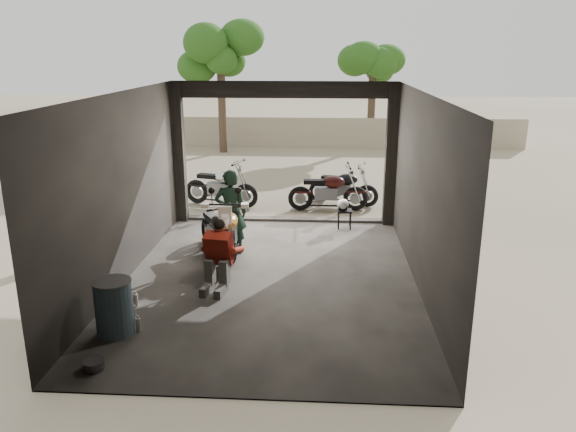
# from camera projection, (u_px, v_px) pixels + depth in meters

# --- Properties ---
(ground) EXTENTS (80.00, 80.00, 0.00)m
(ground) POSITION_uv_depth(u_px,v_px,m) (271.00, 280.00, 9.79)
(ground) COLOR #7A6D56
(ground) RESTS_ON ground
(garage) EXTENTS (7.00, 7.13, 3.20)m
(garage) POSITION_uv_depth(u_px,v_px,m) (273.00, 201.00, 9.94)
(garage) COLOR #2D2B28
(garage) RESTS_ON ground
(boundary_wall) EXTENTS (18.00, 0.30, 1.20)m
(boundary_wall) POSITION_uv_depth(u_px,v_px,m) (302.00, 132.00, 23.01)
(boundary_wall) COLOR gray
(boundary_wall) RESTS_ON ground
(tree_left) EXTENTS (2.20, 2.20, 5.60)m
(tree_left) POSITION_uv_depth(u_px,v_px,m) (220.00, 46.00, 20.78)
(tree_left) COLOR #382B1E
(tree_left) RESTS_ON ground
(tree_right) EXTENTS (2.20, 2.20, 5.00)m
(tree_right) POSITION_uv_depth(u_px,v_px,m) (374.00, 57.00, 21.99)
(tree_right) COLOR #382B1E
(tree_right) RESTS_ON ground
(main_bike) EXTENTS (0.89, 1.96, 1.28)m
(main_bike) POSITION_uv_depth(u_px,v_px,m) (230.00, 227.00, 10.57)
(main_bike) COLOR beige
(main_bike) RESTS_ON ground
(left_bike) EXTENTS (1.35, 1.68, 1.06)m
(left_bike) POSITION_uv_depth(u_px,v_px,m) (217.00, 228.00, 10.91)
(left_bike) COLOR black
(left_bike) RESTS_ON ground
(outside_bike_a) EXTENTS (1.88, 1.16, 1.19)m
(outside_bike_a) POSITION_uv_depth(u_px,v_px,m) (221.00, 183.00, 14.27)
(outside_bike_a) COLOR black
(outside_bike_a) RESTS_ON ground
(outside_bike_b) EXTENTS (1.75, 0.78, 1.16)m
(outside_bike_b) POSITION_uv_depth(u_px,v_px,m) (328.00, 188.00, 13.83)
(outside_bike_b) COLOR #380F0D
(outside_bike_b) RESTS_ON ground
(outside_bike_c) EXTENTS (1.72, 1.08, 1.08)m
(outside_bike_c) POSITION_uv_depth(u_px,v_px,m) (343.00, 184.00, 14.37)
(outside_bike_c) COLOR black
(outside_bike_c) RESTS_ON ground
(rider) EXTENTS (0.64, 0.44, 1.68)m
(rider) POSITION_uv_depth(u_px,v_px,m) (231.00, 212.00, 10.84)
(rider) COLOR black
(rider) RESTS_ON ground
(mechanic) EXTENTS (0.71, 0.88, 1.15)m
(mechanic) POSITION_uv_depth(u_px,v_px,m) (217.00, 258.00, 9.20)
(mechanic) COLOR #9F2615
(mechanic) RESTS_ON ground
(stool) EXTENTS (0.31, 0.31, 0.44)m
(stool) POSITION_uv_depth(u_px,v_px,m) (345.00, 213.00, 12.47)
(stool) COLOR black
(stool) RESTS_ON ground
(helmet) EXTENTS (0.29, 0.30, 0.25)m
(helmet) POSITION_uv_depth(u_px,v_px,m) (343.00, 204.00, 12.43)
(helmet) COLOR silver
(helmet) RESTS_ON stool
(oil_drum) EXTENTS (0.61, 0.61, 0.81)m
(oil_drum) POSITION_uv_depth(u_px,v_px,m) (114.00, 308.00, 7.81)
(oil_drum) COLOR #3C5765
(oil_drum) RESTS_ON ground
(sign_post) EXTENTS (0.86, 0.08, 2.59)m
(sign_post) POSITION_uv_depth(u_px,v_px,m) (443.00, 142.00, 13.25)
(sign_post) COLOR black
(sign_post) RESTS_ON ground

